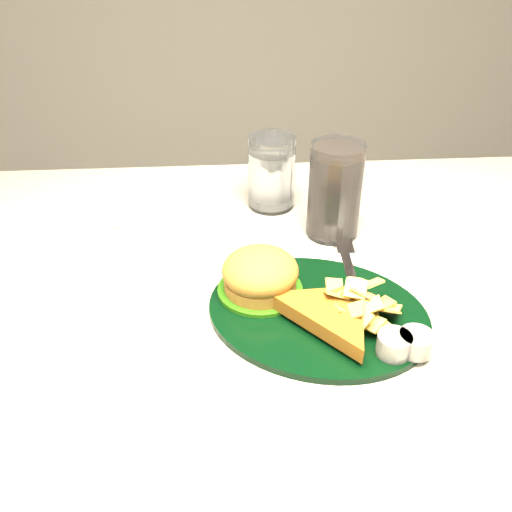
{
  "coord_description": "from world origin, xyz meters",
  "views": [
    {
      "loc": [
        -0.03,
        -0.56,
        1.19
      ],
      "look_at": [
        0.01,
        0.02,
        0.8
      ],
      "focal_mm": 40.0,
      "sensor_mm": 36.0,
      "label": 1
    }
  ],
  "objects_px": {
    "dinner_plate": "(319,296)",
    "cola_glass": "(335,191)",
    "table": "(248,482)",
    "fork_napkin": "(352,281)",
    "water_glass": "(271,172)"
  },
  "relations": [
    {
      "from": "dinner_plate",
      "to": "water_glass",
      "type": "height_order",
      "value": "water_glass"
    },
    {
      "from": "cola_glass",
      "to": "fork_napkin",
      "type": "xyz_separation_m",
      "value": [
        0.0,
        -0.13,
        -0.06
      ]
    },
    {
      "from": "cola_glass",
      "to": "fork_napkin",
      "type": "distance_m",
      "value": 0.14
    },
    {
      "from": "cola_glass",
      "to": "fork_napkin",
      "type": "height_order",
      "value": "cola_glass"
    },
    {
      "from": "table",
      "to": "fork_napkin",
      "type": "distance_m",
      "value": 0.41
    },
    {
      "from": "water_glass",
      "to": "fork_napkin",
      "type": "xyz_separation_m",
      "value": [
        0.08,
        -0.22,
        -0.05
      ]
    },
    {
      "from": "cola_glass",
      "to": "dinner_plate",
      "type": "bearing_deg",
      "value": -105.12
    },
    {
      "from": "cola_glass",
      "to": "fork_napkin",
      "type": "relative_size",
      "value": 0.75
    },
    {
      "from": "dinner_plate",
      "to": "cola_glass",
      "type": "relative_size",
      "value": 1.9
    },
    {
      "from": "table",
      "to": "water_glass",
      "type": "relative_size",
      "value": 10.48
    },
    {
      "from": "fork_napkin",
      "to": "cola_glass",
      "type": "bearing_deg",
      "value": 93.68
    },
    {
      "from": "dinner_plate",
      "to": "table",
      "type": "bearing_deg",
      "value": 178.29
    },
    {
      "from": "water_glass",
      "to": "cola_glass",
      "type": "height_order",
      "value": "cola_glass"
    },
    {
      "from": "dinner_plate",
      "to": "cola_glass",
      "type": "xyz_separation_m",
      "value": [
        0.05,
        0.19,
        0.04
      ]
    },
    {
      "from": "dinner_plate",
      "to": "water_glass",
      "type": "relative_size",
      "value": 2.32
    }
  ]
}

